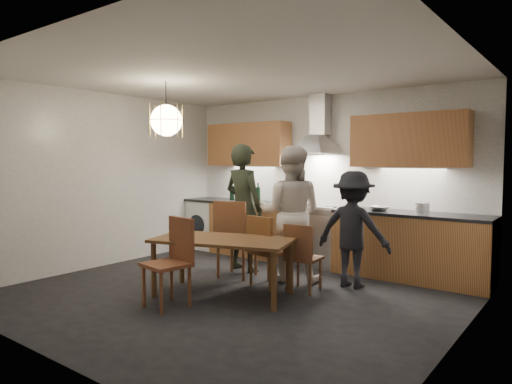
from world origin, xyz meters
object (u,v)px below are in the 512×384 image
Objects in this scene: person_right at (353,229)px; wine_bottles at (245,192)px; person_mid at (290,213)px; stock_pot at (422,208)px; dining_table at (223,245)px; chair_front at (173,256)px; person_left at (244,208)px; chair_back_left at (234,234)px; mixing_bowl at (379,208)px.

wine_bottles is at bearing -22.16° from person_right.
person_mid reaches higher than stock_pot.
dining_table is 1.84× the size of chair_front.
dining_table is 1.30m from person_left.
mixing_bowl is at bearing -151.17° from chair_back_left.
person_left reaches higher than stock_pot.
stock_pot is at bearing 65.04° from chair_front.
person_left is 2.84× the size of wine_bottles.
dining_table is 2.69m from stock_pot.
wine_bottles is (-1.31, 2.06, 0.46)m from dining_table.
mixing_bowl is at bearing -97.22° from person_right.
wine_bottles is at bearing 122.12° from chair_front.
person_mid reaches higher than mixing_bowl.
wine_bottles is (-1.55, 0.98, 0.17)m from person_mid.
person_mid is (0.66, 0.39, 0.29)m from chair_back_left.
wine_bottles is at bearing 105.28° from dining_table.
person_mid reaches higher than chair_back_left.
person_left is at bearing 1.52° from person_right.
dining_table is at bearing -119.07° from mixing_bowl.
dining_table is 0.97× the size of person_left.
dining_table is 2.76× the size of wine_bottles.
chair_front is 0.54× the size of person_mid.
wine_bottles is at bearing -179.46° from stock_pot.
wine_bottles reaches higher than dining_table.
person_right reaches higher than stock_pot.
chair_front is 2.26m from person_right.
person_left is 10.00× the size of stock_pot.
stock_pot is (0.55, 0.11, 0.03)m from mixing_bowl.
chair_back_left is 1.32m from chair_front.
dining_table is at bearing 46.63° from person_right.
person_left reaches higher than person_right.
person_left reaches higher than chair_back_left.
dining_table is 1.66m from person_right.
person_left reaches higher than dining_table.
person_left is 1.89m from mixing_bowl.
chair_back_left is 5.77× the size of stock_pot.
chair_front is 0.66× the size of person_right.
wine_bottles reaches higher than mixing_bowl.
person_left is 6.56× the size of mixing_bowl.
chair_front is 1.77m from person_mid.
person_right reaches higher than dining_table.
person_right is (0.81, 0.19, -0.16)m from person_mid.
chair_front is at bearing -67.29° from wine_bottles.
wine_bottles is (-2.96, -0.03, 0.10)m from stock_pot.
person_mid reaches higher than person_right.
person_left is 2.43m from stock_pot.
stock_pot is (0.59, 0.82, 0.23)m from person_right.
person_mid is at bearing 9.49° from person_right.
person_left is at bearing 112.15° from chair_front.
wine_bottles reaches higher than stock_pot.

